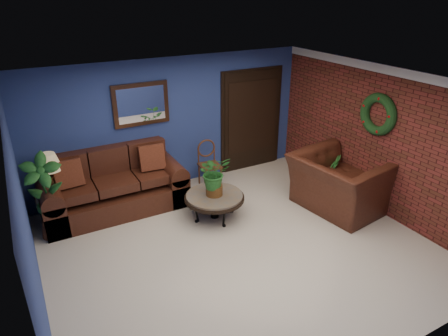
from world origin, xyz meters
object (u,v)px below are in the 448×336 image
sofa (114,190)px  table_lamp (50,169)px  coffee_table (214,198)px  end_table (56,199)px  armchair (339,183)px  side_chair (208,160)px

sofa → table_lamp: (-0.96, -0.04, 0.64)m
coffee_table → table_lamp: (-2.38, 1.11, 0.62)m
end_table → armchair: (4.45, -1.87, 0.05)m
sofa → table_lamp: 1.15m
sofa → side_chair: size_ratio=2.64×
end_table → table_lamp: (0.00, 0.00, 0.56)m
coffee_table → table_lamp: table_lamp is taller
coffee_table → side_chair: side_chair is taller
table_lamp → side_chair: bearing=1.4°
table_lamp → armchair: size_ratio=0.44×
table_lamp → sofa: bearing=2.5°
end_table → table_lamp: bearing=45.0°
table_lamp → side_chair: (2.85, 0.07, -0.48)m
sofa → armchair: size_ratio=1.61×
sofa → side_chair: (1.89, 0.03, 0.16)m
table_lamp → armchair: bearing=-22.8°
armchair → end_table: bearing=59.4°
end_table → sofa: bearing=2.5°
side_chair → armchair: (1.60, -1.94, -0.03)m
end_table → table_lamp: size_ratio=0.96×
coffee_table → armchair: armchair is taller
end_table → armchair: armchair is taller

